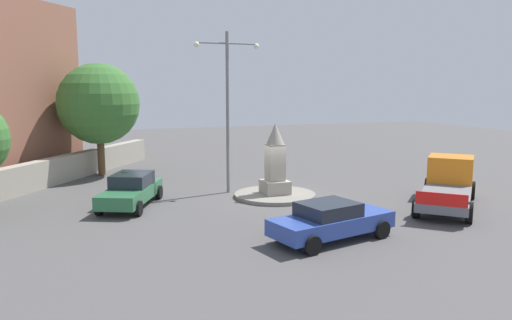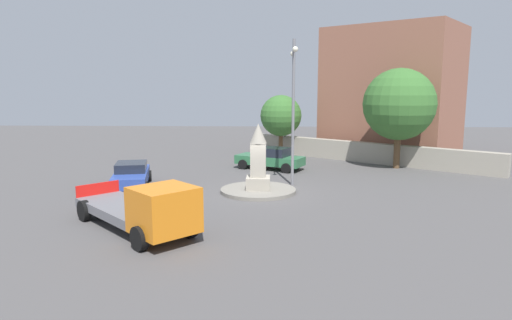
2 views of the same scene
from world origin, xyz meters
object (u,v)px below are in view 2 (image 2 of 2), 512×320
at_px(monument, 258,161).
at_px(corner_building, 392,92).
at_px(truck_orange_passing, 146,210).
at_px(tree_near_wall, 281,116).
at_px(streetlamp, 293,99).
at_px(tree_mid_cluster, 399,104).
at_px(car_blue_parked_right, 131,175).
at_px(car_green_far_side, 271,158).

height_order(monument, corner_building, corner_building).
distance_m(truck_orange_passing, corner_building, 25.54).
bearing_deg(tree_near_wall, streetlamp, -177.54).
distance_m(monument, streetlamp, 4.00).
distance_m(streetlamp, corner_building, 14.79).
bearing_deg(tree_mid_cluster, streetlamp, 128.12).
height_order(car_blue_parked_right, tree_mid_cluster, tree_mid_cluster).
bearing_deg(car_green_far_side, corner_building, -52.72).
distance_m(truck_orange_passing, tree_near_wall, 20.77).
bearing_deg(monument, tree_near_wall, -5.89).
height_order(monument, car_blue_parked_right, monument).
xyz_separation_m(tree_near_wall, tree_mid_cluster, (-5.59, -7.68, 1.11)).
bearing_deg(truck_orange_passing, corner_building, -33.79).
height_order(truck_orange_passing, tree_mid_cluster, tree_mid_cluster).
height_order(streetlamp, tree_near_wall, streetlamp).
distance_m(car_blue_parked_right, car_green_far_side, 9.50).
distance_m(streetlamp, car_green_far_side, 6.44).
xyz_separation_m(streetlamp, tree_mid_cluster, (5.65, -7.20, -0.49)).
relative_size(car_green_far_side, tree_mid_cluster, 0.72).
height_order(monument, streetlamp, streetlamp).
relative_size(streetlamp, tree_near_wall, 1.65).
height_order(car_blue_parked_right, truck_orange_passing, truck_orange_passing).
distance_m(monument, car_blue_parked_right, 6.97).
bearing_deg(corner_building, car_blue_parked_right, 127.75).
height_order(car_blue_parked_right, corner_building, corner_building).
bearing_deg(car_green_far_side, truck_orange_passing, 162.04).
bearing_deg(tree_mid_cluster, car_green_far_side, 95.08).
distance_m(monument, tree_near_wall, 13.17).
xyz_separation_m(car_blue_parked_right, corner_building, (13.20, -17.04, 4.30)).
bearing_deg(corner_building, monument, 143.93).
bearing_deg(streetlamp, tree_near_wall, 2.46).
relative_size(streetlamp, truck_orange_passing, 1.33).
bearing_deg(car_blue_parked_right, corner_building, -52.25).
bearing_deg(tree_mid_cluster, car_blue_parked_right, 112.69).
relative_size(car_green_far_side, corner_building, 0.47).
xyz_separation_m(corner_building, tree_near_wall, (-0.96, 8.84, -1.86)).
bearing_deg(corner_building, tree_near_wall, 96.20).
bearing_deg(car_green_far_side, tree_mid_cluster, -84.92).
bearing_deg(tree_near_wall, car_blue_parked_right, 146.15).
bearing_deg(corner_building, streetlamp, 145.60).
xyz_separation_m(car_green_far_side, tree_mid_cluster, (0.75, -8.44, 3.51)).
distance_m(car_blue_parked_right, tree_mid_cluster, 17.58).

